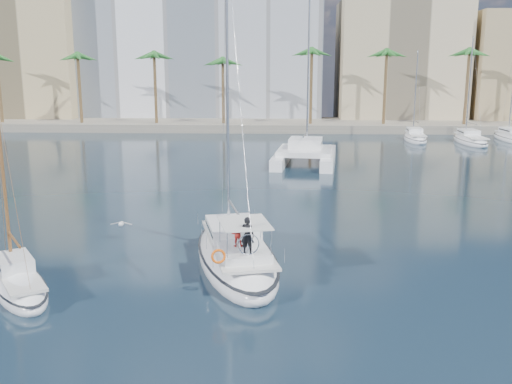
{
  "coord_description": "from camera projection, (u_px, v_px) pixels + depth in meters",
  "views": [
    {
      "loc": [
        2.3,
        -28.19,
        9.57
      ],
      "look_at": [
        1.05,
        1.5,
        2.99
      ],
      "focal_mm": 40.0,
      "sensor_mm": 36.0,
      "label": 1
    }
  ],
  "objects": [
    {
      "name": "ground",
      "position": [
        235.0,
        254.0,
        29.66
      ],
      "size": [
        160.0,
        160.0,
        0.0
      ],
      "primitive_type": "plane",
      "color": "black",
      "rests_on": "ground"
    },
    {
      "name": "quay",
      "position": [
        265.0,
        125.0,
        89.03
      ],
      "size": [
        120.0,
        14.0,
        1.2
      ],
      "primitive_type": "cube",
      "color": "gray",
      "rests_on": "ground"
    },
    {
      "name": "building_modern",
      "position": [
        198.0,
        40.0,
        98.34
      ],
      "size": [
        42.0,
        16.0,
        28.0
      ],
      "primitive_type": "cube",
      "color": "white",
      "rests_on": "ground"
    },
    {
      "name": "building_tan_left",
      "position": [
        19.0,
        57.0,
        96.32
      ],
      "size": [
        22.0,
        14.0,
        22.0
      ],
      "primitive_type": "cube",
      "color": "tan",
      "rests_on": "ground"
    },
    {
      "name": "building_beige",
      "position": [
        399.0,
        63.0,
        94.87
      ],
      "size": [
        20.0,
        14.0,
        20.0
      ],
      "primitive_type": "cube",
      "color": "#C5B28D",
      "rests_on": "ground"
    },
    {
      "name": "palm_left",
      "position": [
        36.0,
        61.0,
        84.44
      ],
      "size": [
        3.6,
        3.6,
        12.3
      ],
      "color": "brown",
      "rests_on": "ground"
    },
    {
      "name": "palm_centre",
      "position": [
        265.0,
        61.0,
        83.04
      ],
      "size": [
        3.6,
        3.6,
        12.3
      ],
      "color": "brown",
      "rests_on": "ground"
    },
    {
      "name": "palm_right",
      "position": [
        502.0,
        61.0,
        81.64
      ],
      "size": [
        3.6,
        3.6,
        12.3
      ],
      "color": "brown",
      "rests_on": "ground"
    },
    {
      "name": "main_sloop",
      "position": [
        236.0,
        255.0,
        27.92
      ],
      "size": [
        6.06,
        11.67,
        16.56
      ],
      "rotation": [
        0.0,
        0.0,
        0.24
      ],
      "color": "white",
      "rests_on": "ground"
    },
    {
      "name": "small_sloop",
      "position": [
        18.0,
        283.0,
        24.66
      ],
      "size": [
        5.37,
        6.48,
        9.32
      ],
      "rotation": [
        0.0,
        0.0,
        0.61
      ],
      "color": "white",
      "rests_on": "ground"
    },
    {
      "name": "catamaran",
      "position": [
        305.0,
        152.0,
        57.24
      ],
      "size": [
        7.12,
        12.23,
        17.03
      ],
      "rotation": [
        0.0,
        0.0,
        -0.11
      ],
      "color": "white",
      "rests_on": "ground"
    },
    {
      "name": "seagull",
      "position": [
        121.0,
        224.0,
        31.89
      ],
      "size": [
        1.24,
        0.53,
        0.23
      ],
      "color": "silver",
      "rests_on": "ground"
    },
    {
      "name": "moored_yacht_a",
      "position": [
        415.0,
        141.0,
        74.68
      ],
      "size": [
        3.37,
        9.52,
        11.9
      ],
      "primitive_type": null,
      "rotation": [
        0.0,
        0.0,
        -0.07
      ],
      "color": "white",
      "rests_on": "ground"
    },
    {
      "name": "moored_yacht_b",
      "position": [
        470.0,
        143.0,
        72.46
      ],
      "size": [
        3.32,
        10.83,
        13.72
      ],
      "primitive_type": null,
      "rotation": [
        0.0,
        0.0,
        -0.02
      ],
      "color": "white",
      "rests_on": "ground"
    }
  ]
}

